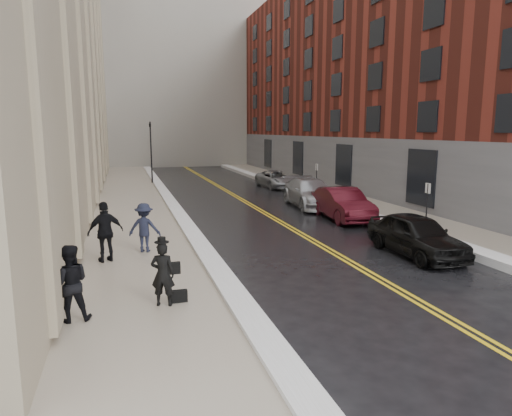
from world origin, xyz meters
TOP-DOWN VIEW (x-y plane):
  - ground at (0.00, 0.00)m, footprint 160.00×160.00m
  - sidewalk_left at (-4.50, 16.00)m, footprint 4.00×64.00m
  - sidewalk_right at (9.00, 16.00)m, footprint 3.00×64.00m
  - lane_stripe_a at (2.38, 16.00)m, footprint 0.12×64.00m
  - lane_stripe_b at (2.62, 16.00)m, footprint 0.12×64.00m
  - snow_ridge_left at (-2.20, 16.00)m, footprint 0.70×60.80m
  - snow_ridge_right at (7.15, 16.00)m, footprint 0.85×60.80m
  - building_right at (17.50, 23.00)m, footprint 14.00×50.00m
  - tower_far_right at (14.00, 66.00)m, footprint 22.00×18.00m
  - traffic_signal at (-2.60, 30.00)m, footprint 0.18×0.15m
  - parking_sign_near at (7.90, 8.00)m, footprint 0.06×0.35m
  - parking_sign_far at (7.90, 20.00)m, footprint 0.06×0.35m
  - car_black at (5.20, 4.92)m, footprint 1.80×4.48m
  - car_maroon at (5.75, 11.84)m, footprint 2.04×5.02m
  - car_silver_near at (5.77, 16.02)m, footprint 2.75×5.86m
  - car_silver_far at (6.80, 25.24)m, footprint 2.53×4.96m
  - pedestrian_main at (-4.07, 2.23)m, footprint 0.69×0.55m
  - pedestrian_a at (-6.20, 1.88)m, footprint 0.92×0.74m
  - pedestrian_b at (-4.26, 7.66)m, footprint 1.29×0.97m
  - pedestrian_c at (-5.56, 6.73)m, footprint 1.29×0.88m

SIDE VIEW (x-z plane):
  - ground at x=0.00m, z-range 0.00..0.00m
  - lane_stripe_a at x=2.38m, z-range 0.00..0.01m
  - lane_stripe_b at x=2.62m, z-range 0.00..0.01m
  - sidewalk_left at x=-4.50m, z-range 0.00..0.15m
  - sidewalk_right at x=9.00m, z-range 0.00..0.15m
  - snow_ridge_left at x=-2.20m, z-range 0.00..0.26m
  - snow_ridge_right at x=7.15m, z-range 0.00..0.30m
  - car_silver_far at x=6.80m, z-range 0.00..1.34m
  - car_black at x=5.20m, z-range 0.00..1.53m
  - car_maroon at x=5.75m, z-range 0.00..1.62m
  - car_silver_near at x=5.77m, z-range 0.00..1.65m
  - pedestrian_main at x=-4.07m, z-range 0.15..1.78m
  - pedestrian_b at x=-4.26m, z-range 0.15..1.93m
  - pedestrian_a at x=-6.20m, z-range 0.15..1.95m
  - pedestrian_c at x=-5.56m, z-range 0.15..2.18m
  - parking_sign_near at x=7.90m, z-range 0.24..2.47m
  - parking_sign_far at x=7.90m, z-range 0.24..2.47m
  - traffic_signal at x=-2.60m, z-range 0.48..5.68m
  - building_right at x=17.50m, z-range 0.00..18.00m
  - tower_far_right at x=14.00m, z-range 0.00..44.00m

